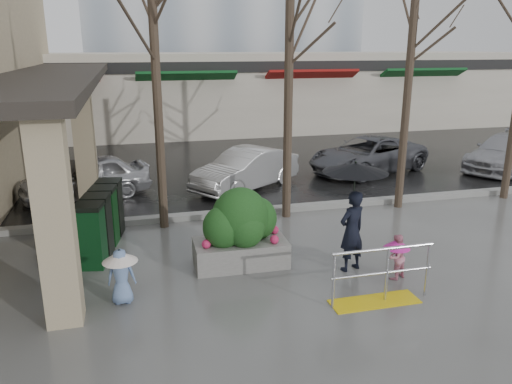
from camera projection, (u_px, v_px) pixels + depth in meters
name	position (u px, v px, depth m)	size (l,w,h in m)	color
ground	(284.00, 280.00, 9.61)	(120.00, 120.00, 0.00)	#51514F
street_asphalt	(174.00, 121.00, 30.05)	(120.00, 36.00, 0.01)	black
curb	(239.00, 212.00, 13.31)	(120.00, 0.30, 0.15)	gray
canopy_slab	(52.00, 71.00, 14.88)	(2.80, 18.00, 0.25)	#2D2823
pillar_front	(55.00, 220.00, 7.72)	(0.55, 0.55, 3.50)	tan
pillar_back	(85.00, 144.00, 13.76)	(0.55, 0.55, 3.50)	tan
storefront_row	(218.00, 92.00, 26.22)	(34.00, 6.74, 4.00)	beige
handrail	(379.00, 282.00, 8.72)	(1.90, 0.50, 1.03)	yellow
tree_west	(153.00, 11.00, 11.05)	(3.20, 3.20, 6.80)	#382B21
tree_midwest	(290.00, 7.00, 11.77)	(3.20, 3.20, 7.00)	#382B21
tree_mideast	(413.00, 25.00, 12.66)	(3.20, 3.20, 6.50)	#382B21
woman	(353.00, 205.00, 9.71)	(1.28, 1.28, 2.25)	black
child_pink	(396.00, 253.00, 9.57)	(0.53, 0.51, 0.90)	pink
child_blue	(121.00, 271.00, 8.62)	(0.61, 0.61, 1.01)	#6B89BE
planter	(241.00, 229.00, 10.11)	(1.91, 1.11, 1.65)	slate
news_boxes	(102.00, 220.00, 10.94)	(0.97, 2.45, 1.34)	#0D3A19
car_a	(86.00, 177.00, 14.68)	(1.49, 3.70, 1.26)	#B3B4B8
car_b	(246.00, 169.00, 15.63)	(1.33, 3.82, 1.26)	silver
car_c	(368.00, 155.00, 17.68)	(2.09, 4.53, 1.26)	#56575E
car_d	(506.00, 152.00, 18.11)	(1.77, 4.34, 1.26)	#A5A4A9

